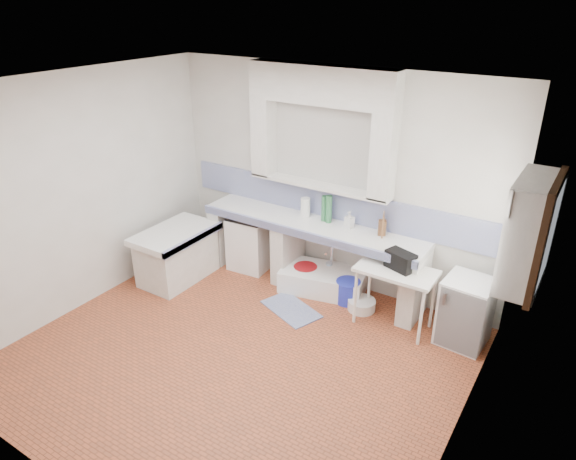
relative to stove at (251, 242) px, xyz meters
The scene contains 36 objects.
floor 2.03m from the stove, 58.07° to the right, with size 4.50×4.50×0.00m, color #A04A2A.
ceiling 3.14m from the stove, 58.07° to the right, with size 4.50×4.50×0.00m, color silver.
wall_back 1.50m from the stove, 16.21° to the left, with size 4.50×4.50×0.00m, color silver.
wall_front 3.98m from the stove, 74.05° to the right, with size 4.50×4.50×0.00m, color silver.
wall_left 2.31m from the stove, 125.21° to the right, with size 4.50×4.50×0.00m, color silver.
wall_right 3.85m from the stove, 27.12° to the right, with size 4.50×4.50×0.00m, color silver.
alcove_mass 2.41m from the stove, 10.78° to the left, with size 1.90×0.25×0.45m, color silver.
window_frame 3.72m from the stove, ahead, with size 0.35×0.86×1.06m, color #341E10.
lace_valance 3.73m from the stove, ahead, with size 0.01×0.84×0.24m, color white.
counter_slab 1.07m from the stove, ahead, with size 3.00×0.60×0.08m, color white.
counter_lip 1.11m from the stove, 15.96° to the right, with size 3.00×0.04×0.10m, color navy.
counter_pier_left 0.45m from the stove, behind, with size 0.20×0.55×0.82m, color silver.
counter_pier_mid 0.61m from the stove, ahead, with size 0.20×0.55×0.82m, color silver.
counter_pier_right 2.36m from the stove, ahead, with size 0.20×0.55×0.82m, color silver.
peninsula_top 1.06m from the stove, 129.11° to the right, with size 0.70×1.10×0.08m, color white.
peninsula_base 1.02m from the stove, 129.11° to the right, with size 0.60×1.00×0.62m, color silver.
peninsula_lip 0.90m from the stove, 111.65° to the right, with size 0.04×1.10×0.10m, color navy.
backsplash 1.31m from the stove, 15.46° to the left, with size 4.27×0.03×0.40m, color navy.
stove is the anchor object (origin of this frame).
sink 1.19m from the stove, ahead, with size 1.07×0.58×0.26m, color white.
side_table 2.23m from the stove, ahead, with size 0.88×0.49×0.04m, color white.
fridge 3.00m from the stove, ahead, with size 0.50×0.50×0.77m, color white.
bucket_red 0.95m from the stove, ahead, with size 0.31×0.31×0.29m, color #B21219.
bucket_orange 1.20m from the stove, ahead, with size 0.30×0.30×0.28m, color red.
bucket_blue 1.58m from the stove, ahead, with size 0.31×0.31×0.29m, color #2532C9.
basin_white 1.82m from the stove, ahead, with size 0.34×0.34×0.13m, color white.
water_bottle_a 1.18m from the stove, ahead, with size 0.08×0.08×0.29m, color silver.
water_bottle_b 1.18m from the stove, ahead, with size 0.08×0.08×0.32m, color silver.
black_bag 2.30m from the stove, ahead, with size 0.33×0.19×0.20m, color black.
green_bottle_a 1.27m from the stove, ahead, with size 0.07×0.07×0.33m, color #2F7343.
green_bottle_b 1.34m from the stove, ahead, with size 0.08×0.08×0.36m, color #2F7343.
knife_block 1.95m from the stove, ahead, with size 0.09×0.08×0.19m, color brown.
cutting_board 1.97m from the stove, ahead, with size 0.02×0.20×0.27m, color brown.
paper_towel 1.03m from the stove, 11.39° to the left, with size 0.12×0.12×0.25m, color white.
soap_bottle 1.56m from the stove, ahead, with size 0.10×0.10×0.21m, color white.
rug 1.29m from the stove, 30.85° to the right, with size 0.74×0.42×0.01m, color navy.
Camera 1 is at (2.84, -3.45, 3.55)m, focal length 32.13 mm.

